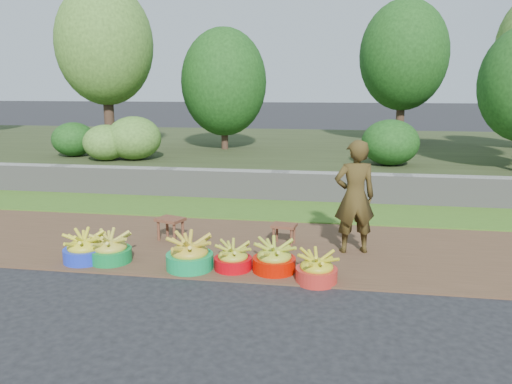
% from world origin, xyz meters
% --- Properties ---
extents(ground_plane, '(120.00, 120.00, 0.00)m').
position_xyz_m(ground_plane, '(0.00, 0.00, 0.00)').
color(ground_plane, black).
rests_on(ground_plane, ground).
extents(dirt_shoulder, '(80.00, 2.50, 0.02)m').
position_xyz_m(dirt_shoulder, '(0.00, 1.25, 0.01)').
color(dirt_shoulder, '#503725').
rests_on(dirt_shoulder, ground).
extents(grass_verge, '(80.00, 1.50, 0.04)m').
position_xyz_m(grass_verge, '(0.00, 3.25, 0.02)').
color(grass_verge, '#406B1F').
rests_on(grass_verge, ground).
extents(retaining_wall, '(80.00, 0.35, 0.55)m').
position_xyz_m(retaining_wall, '(0.00, 4.10, 0.28)').
color(retaining_wall, gray).
rests_on(retaining_wall, ground).
extents(earth_bank, '(80.00, 10.00, 0.50)m').
position_xyz_m(earth_bank, '(0.00, 9.00, 0.25)').
color(earth_bank, '#2E391C').
rests_on(earth_bank, ground).
extents(vegetation, '(34.73, 7.29, 4.48)m').
position_xyz_m(vegetation, '(2.88, 7.39, 2.60)').
color(vegetation, '#3C291D').
rests_on(vegetation, earth_bank).
extents(basin_a, '(0.51, 0.51, 0.38)m').
position_xyz_m(basin_a, '(-1.97, 0.34, 0.17)').
color(basin_a, '#1A32C7').
rests_on(basin_a, ground).
extents(basin_b, '(0.51, 0.51, 0.38)m').
position_xyz_m(basin_b, '(-1.65, 0.37, 0.17)').
color(basin_b, '#0D7B35').
rests_on(basin_b, ground).
extents(basin_c, '(0.55, 0.55, 0.41)m').
position_xyz_m(basin_c, '(-0.63, 0.30, 0.19)').
color(basin_c, '#0D8E49').
rests_on(basin_c, ground).
extents(basin_d, '(0.44, 0.44, 0.33)m').
position_xyz_m(basin_d, '(-0.12, 0.36, 0.15)').
color(basin_d, '#BA030C').
rests_on(basin_d, ground).
extents(basin_e, '(0.50, 0.50, 0.37)m').
position_xyz_m(basin_e, '(0.36, 0.37, 0.17)').
color(basin_e, '#BB0F00').
rests_on(basin_e, ground).
extents(basin_f, '(0.46, 0.46, 0.34)m').
position_xyz_m(basin_f, '(0.86, 0.16, 0.15)').
color(basin_f, '#B3271F').
rests_on(basin_f, ground).
extents(stool_left, '(0.43, 0.38, 0.32)m').
position_xyz_m(stool_left, '(-1.21, 1.32, 0.27)').
color(stool_left, brown).
rests_on(stool_left, dirt_shoulder).
extents(stool_right, '(0.35, 0.29, 0.28)m').
position_xyz_m(stool_right, '(0.37, 1.38, 0.24)').
color(stool_right, brown).
rests_on(stool_right, dirt_shoulder).
extents(vendor_woman, '(0.60, 0.46, 1.45)m').
position_xyz_m(vendor_woman, '(1.28, 1.22, 0.75)').
color(vendor_woman, black).
rests_on(vendor_woman, dirt_shoulder).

